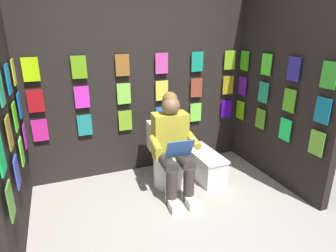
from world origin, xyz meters
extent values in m
plane|color=#9E998E|center=(0.00, 0.00, 0.00)|extent=(30.00, 30.00, 0.00)
cube|color=black|center=(0.00, -1.73, 1.24)|extent=(3.00, 0.10, 2.47)
cube|color=#D02287|center=(1.27, -1.65, 0.73)|extent=(0.17, 0.01, 0.26)
cube|color=teal|center=(0.76, -1.65, 0.73)|extent=(0.17, 0.01, 0.26)
cube|color=#84BB29|center=(0.25, -1.65, 0.73)|extent=(0.17, 0.01, 0.26)
cube|color=blue|center=(-0.25, -1.65, 0.73)|extent=(0.17, 0.01, 0.26)
cube|color=#7EE74A|center=(-0.76, -1.65, 0.73)|extent=(0.17, 0.01, 0.26)
cube|color=#490BBD|center=(-1.27, -1.65, 0.73)|extent=(0.17, 0.01, 0.26)
cube|color=#B11118|center=(1.27, -1.65, 1.08)|extent=(0.17, 0.01, 0.26)
cube|color=#ED2DD0|center=(0.76, -1.65, 1.08)|extent=(0.17, 0.01, 0.26)
cube|color=#89E44B|center=(0.25, -1.65, 1.08)|extent=(0.17, 0.01, 0.26)
cube|color=#F1DD48|center=(-0.25, -1.65, 1.08)|extent=(0.17, 0.01, 0.26)
cube|color=#993D2E|center=(-0.76, -1.65, 1.08)|extent=(0.17, 0.01, 0.26)
cube|color=#AB9019|center=(-1.27, -1.65, 1.08)|extent=(0.17, 0.01, 0.26)
cube|color=#AFE00D|center=(1.27, -1.65, 1.44)|extent=(0.17, 0.01, 0.26)
cube|color=#69A518|center=(0.76, -1.65, 1.44)|extent=(0.17, 0.01, 0.26)
cube|color=#9B5F25|center=(0.25, -1.65, 1.44)|extent=(0.17, 0.01, 0.26)
cube|color=#D643A4|center=(-0.25, -1.65, 1.44)|extent=(0.17, 0.01, 0.26)
cube|color=#189878|center=(-0.76, -1.65, 1.44)|extent=(0.17, 0.01, 0.26)
cube|color=#7BB423|center=(-1.27, -1.65, 1.44)|extent=(0.17, 0.01, 0.26)
cube|color=black|center=(-1.50, -0.84, 1.24)|extent=(0.10, 1.68, 2.47)
cube|color=#68BC0B|center=(-1.42, -1.51, 0.73)|extent=(0.01, 0.17, 0.26)
cube|color=#5E9528|center=(-1.42, -1.06, 0.73)|extent=(0.01, 0.17, 0.26)
cube|color=#1EF162|center=(-1.42, -0.62, 0.73)|extent=(0.01, 0.17, 0.26)
cube|color=#67B233|center=(-1.42, -0.17, 0.73)|extent=(0.01, 0.17, 0.26)
cube|color=#5512A1|center=(-1.42, -1.51, 1.08)|extent=(0.01, 0.17, 0.26)
cube|color=#259A73|center=(-1.42, -1.06, 1.08)|extent=(0.01, 0.17, 0.26)
cube|color=#55B324|center=(-1.42, -0.62, 1.08)|extent=(0.01, 0.17, 0.26)
cube|color=#107196|center=(-1.42, -0.17, 1.08)|extent=(0.01, 0.17, 0.26)
cube|color=#3BA318|center=(-1.42, -1.51, 1.44)|extent=(0.01, 0.17, 0.26)
cube|color=#51EF34|center=(-1.42, -1.06, 1.44)|extent=(0.01, 0.17, 0.26)
cube|color=navy|center=(-1.42, -0.62, 1.44)|extent=(0.01, 0.17, 0.26)
cube|color=green|center=(-1.42, -0.17, 1.44)|extent=(0.01, 0.17, 0.26)
cube|color=#509330|center=(1.42, -0.17, 0.73)|extent=(0.01, 0.17, 0.26)
cube|color=blue|center=(1.42, -0.62, 0.73)|extent=(0.01, 0.17, 0.26)
cube|color=#65E83B|center=(1.42, -1.06, 0.73)|extent=(0.01, 0.17, 0.26)
cube|color=purple|center=(1.42, -1.51, 0.73)|extent=(0.01, 0.17, 0.26)
cube|color=#13D461|center=(1.42, -0.17, 1.08)|extent=(0.01, 0.17, 0.26)
cube|color=olive|center=(1.42, -0.62, 1.08)|extent=(0.01, 0.17, 0.26)
cube|color=#48DD1C|center=(1.42, -1.06, 1.08)|extent=(0.01, 0.17, 0.26)
cube|color=blue|center=(1.42, -1.51, 1.08)|extent=(0.01, 0.17, 0.26)
cube|color=#25AD7B|center=(1.42, -0.62, 1.44)|extent=(0.01, 0.17, 0.26)
cube|color=#0F7AC8|center=(1.42, -1.06, 1.44)|extent=(0.01, 0.17, 0.26)
cube|color=gold|center=(1.42, -1.51, 1.44)|extent=(0.01, 0.17, 0.26)
cylinder|color=white|center=(-0.14, -1.11, 0.20)|extent=(0.38, 0.38, 0.40)
cylinder|color=white|center=(-0.14, -1.11, 0.41)|extent=(0.41, 0.41, 0.02)
cube|color=white|center=(-0.16, -1.36, 0.58)|extent=(0.39, 0.21, 0.36)
cylinder|color=white|center=(-0.15, -1.27, 0.58)|extent=(0.39, 0.10, 0.39)
cube|color=gold|center=(-0.14, -1.08, 0.68)|extent=(0.41, 0.25, 0.52)
sphere|color=brown|center=(-0.14, -1.05, 1.04)|extent=(0.21, 0.21, 0.21)
sphere|color=olive|center=(-0.14, -1.08, 1.11)|extent=(0.17, 0.17, 0.17)
cylinder|color=#38332D|center=(-0.22, -0.87, 0.44)|extent=(0.18, 0.41, 0.15)
cylinder|color=#38332D|center=(-0.02, -0.88, 0.44)|extent=(0.18, 0.41, 0.15)
cylinder|color=#38332D|center=(-0.21, -0.69, 0.21)|extent=(0.12, 0.12, 0.42)
cylinder|color=#38332D|center=(-0.01, -0.70, 0.21)|extent=(0.12, 0.12, 0.42)
cube|color=white|center=(-0.21, -0.63, 0.04)|extent=(0.13, 0.27, 0.09)
cube|color=white|center=(-0.01, -0.64, 0.04)|extent=(0.13, 0.27, 0.09)
cylinder|color=gold|center=(-0.34, -0.88, 0.66)|extent=(0.11, 0.31, 0.13)
cylinder|color=gold|center=(0.09, -0.91, 0.66)|extent=(0.11, 0.31, 0.13)
cube|color=blue|center=(-0.11, -0.74, 0.64)|extent=(0.31, 0.15, 0.23)
cube|color=white|center=(-0.64, -1.13, 0.16)|extent=(0.30, 0.69, 0.32)
cube|color=white|center=(-0.64, -1.13, 0.33)|extent=(0.32, 0.72, 0.03)
camera|label=1|loc=(1.02, 1.81, 1.87)|focal=30.48mm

